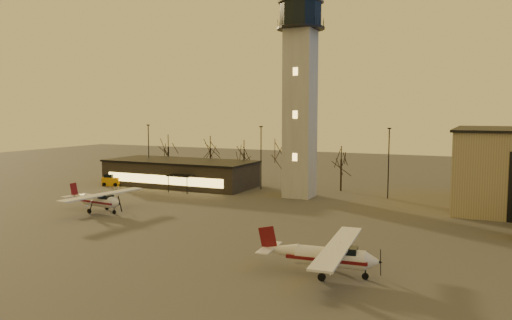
# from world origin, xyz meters

# --- Properties ---
(ground) EXTENTS (220.00, 220.00, 0.00)m
(ground) POSITION_xyz_m (0.00, 0.00, 0.00)
(ground) COLOR #3A3836
(ground) RESTS_ON ground
(control_tower) EXTENTS (6.80, 6.80, 32.60)m
(control_tower) POSITION_xyz_m (0.00, 30.00, 16.33)
(control_tower) COLOR gray
(control_tower) RESTS_ON ground
(terminal) EXTENTS (25.40, 12.20, 4.30)m
(terminal) POSITION_xyz_m (-21.99, 31.98, 2.16)
(terminal) COLOR black
(terminal) RESTS_ON ground
(light_poles) EXTENTS (58.50, 12.25, 10.14)m
(light_poles) POSITION_xyz_m (0.50, 31.00, 5.41)
(light_poles) COLOR black
(light_poles) RESTS_ON ground
(tree_row) EXTENTS (37.20, 9.20, 8.80)m
(tree_row) POSITION_xyz_m (-13.70, 39.16, 5.94)
(tree_row) COLOR black
(tree_row) RESTS_ON ground
(cessna_front) EXTENTS (10.04, 12.67, 3.48)m
(cessna_front) POSITION_xyz_m (14.46, -2.21, 1.19)
(cessna_front) COLOR silver
(cessna_front) RESTS_ON ground
(cessna_rear) EXTENTS (9.67, 12.20, 3.35)m
(cessna_rear) POSITION_xyz_m (-18.51, 9.05, 1.15)
(cessna_rear) COLOR silver
(cessna_rear) RESTS_ON ground
(service_cart) EXTENTS (3.34, 2.48, 1.94)m
(service_cart) POSITION_xyz_m (-32.42, 26.99, 0.74)
(service_cart) COLOR orange
(service_cart) RESTS_ON ground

